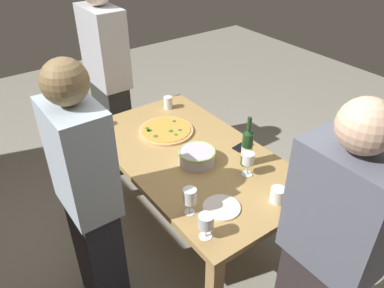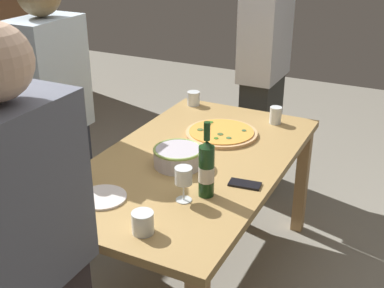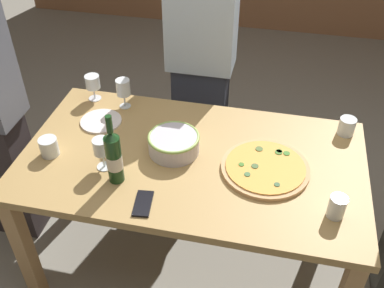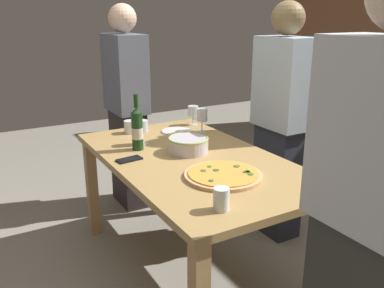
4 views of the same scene
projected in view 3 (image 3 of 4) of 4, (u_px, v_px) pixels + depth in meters
The scene contains 14 objects.
ground_plane at pixel (192, 256), 2.57m from camera, with size 8.00×8.00×0.00m, color gray.
dining_table at pixel (192, 172), 2.16m from camera, with size 1.60×0.90×0.75m.
pizza at pixel (265, 168), 2.02m from camera, with size 0.40×0.40×0.03m.
serving_bowl at pixel (174, 143), 2.10m from camera, with size 0.24×0.24×0.09m.
wine_bottle at pixel (114, 157), 1.90m from camera, with size 0.07×0.07×0.34m.
wine_glass_near_pizza at pixel (93, 83), 2.42m from camera, with size 0.08×0.08×0.14m.
wine_glass_by_bottle at pixel (101, 147), 1.98m from camera, with size 0.07×0.07×0.16m.
wine_glass_far_left at pixel (123, 88), 2.35m from camera, with size 0.07×0.07×0.16m.
cup_amber at pixel (347, 126), 2.21m from camera, with size 0.08×0.08×0.09m, color white.
cup_ceramic at pixel (337, 207), 1.79m from camera, with size 0.07×0.07×0.10m, color white.
cup_spare at pixel (49, 147), 2.09m from camera, with size 0.09×0.09×0.09m, color white.
side_plate at pixel (101, 121), 2.31m from camera, with size 0.21×0.21×0.01m, color white.
cell_phone at pixel (143, 204), 1.86m from camera, with size 0.07×0.14×0.01m, color black.
person_host at pixel (201, 61), 2.65m from camera, with size 0.38×0.24×1.63m.
Camera 3 is at (0.34, -1.55, 2.12)m, focal length 41.98 mm.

